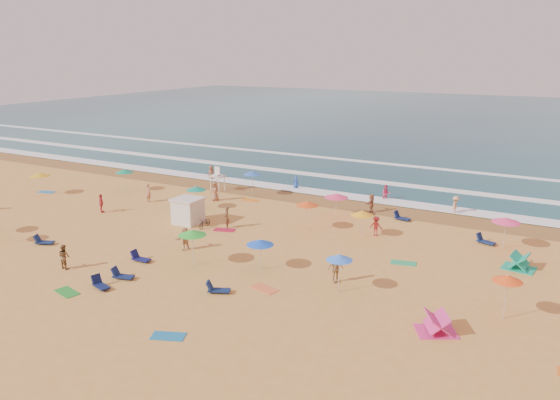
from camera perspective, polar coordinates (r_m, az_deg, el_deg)
The scene contains 13 objects.
ground at distance 42.82m, azimuth -5.67°, elevation -3.54°, with size 220.00×220.00×0.00m, color gold.
ocean at distance 120.34m, azimuth 17.71°, elevation 8.04°, with size 220.00×140.00×0.18m, color #0C4756.
wet_sand at distance 53.12m, azimuth 1.94°, elevation 0.28°, with size 220.00×220.00×0.00m, color olive.
surf_foam at distance 60.87m, azimuth 5.71°, elevation 2.26°, with size 200.00×18.70×0.05m.
cabana at distance 45.60m, azimuth -9.59°, elevation -1.18°, with size 2.00×2.00×2.00m, color silver.
cabana_roof at distance 45.32m, azimuth -9.65°, elevation 0.10°, with size 2.20×2.20×0.12m, color silver.
bicycle at distance 44.43m, azimuth -7.87°, elevation -2.35°, with size 0.54×1.56×0.82m, color black.
lifeguard_stand at distance 55.75m, azimuth -6.54°, elevation 2.02°, with size 1.20×1.20×2.10m, color white, non-canonical shape.
beach_umbrellas at distance 41.63m, azimuth -4.61°, elevation -1.04°, with size 59.01×24.44×0.81m.
loungers at distance 36.10m, azimuth -1.78°, elevation -6.85°, with size 38.77×22.96×0.34m.
towels at distance 38.18m, azimuth -4.31°, elevation -5.87°, with size 53.15×25.10×0.03m.
popup_tents at distance 34.10m, azimuth 20.49°, elevation -8.47°, with size 5.11×13.16×1.20m.
beachgoers at distance 46.62m, azimuth -1.81°, elevation -0.89°, with size 38.18×27.37×2.06m.
Camera 1 is at (23.13, -33.29, 13.81)m, focal length 35.00 mm.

